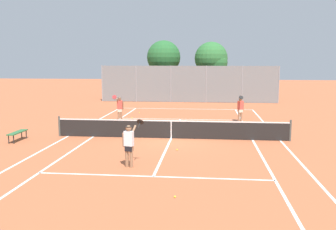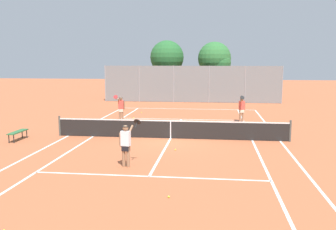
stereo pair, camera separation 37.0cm
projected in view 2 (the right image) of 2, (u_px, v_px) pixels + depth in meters
name	position (u px, v px, depth m)	size (l,w,h in m)	color
ground_plane	(171.00, 138.00, 19.24)	(120.00, 120.00, 0.00)	#B25B38
court_line_markings	(171.00, 138.00, 19.24)	(11.10, 23.90, 0.01)	white
tennis_net	(171.00, 129.00, 19.16)	(12.00, 0.10, 1.07)	#474C47
player_near_side	(126.00, 143.00, 14.00)	(0.77, 0.71, 1.77)	#936B4C
player_far_left	(121.00, 107.00, 24.59)	(0.62, 0.77, 1.77)	#936B4C
player_far_right	(242.00, 108.00, 24.27)	(0.44, 0.89, 1.77)	#936B4C
loose_tennis_ball_0	(181.00, 122.00, 24.14)	(0.07, 0.07, 0.07)	#D1DB33
loose_tennis_ball_1	(134.00, 118.00, 25.94)	(0.07, 0.07, 0.07)	#D1DB33
loose_tennis_ball_2	(141.00, 112.00, 28.65)	(0.07, 0.07, 0.07)	#D1DB33
loose_tennis_ball_4	(169.00, 197.00, 10.93)	(0.07, 0.07, 0.07)	#D1DB33
loose_tennis_ball_5	(175.00, 150.00, 16.69)	(0.07, 0.07, 0.07)	#D1DB33
courtside_bench	(18.00, 132.00, 18.73)	(0.36, 1.50, 0.47)	#2D6638
back_fence	(191.00, 84.00, 35.57)	(16.92, 0.08, 3.49)	gray
tree_behind_left	(166.00, 58.00, 39.18)	(3.51, 3.51, 6.05)	brown
tree_behind_right	(216.00, 60.00, 38.05)	(3.36, 3.36, 5.87)	brown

